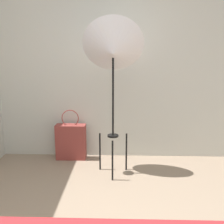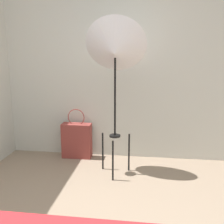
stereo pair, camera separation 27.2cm
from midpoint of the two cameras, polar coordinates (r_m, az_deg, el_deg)
The scene contains 3 objects.
wall_back at distance 3.50m, azimuth -6.61°, elevation 11.08°, with size 8.00×0.05×2.60m.
photo_umbrella at distance 2.88m, azimuth -2.56°, elevation 13.27°, with size 0.68×0.53×1.77m.
tote_bag at distance 3.57m, azimuth -11.10°, elevation -6.32°, with size 0.39×0.16×0.67m.
Camera 1 is at (0.37, -1.10, 1.36)m, focal length 42.00 mm.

